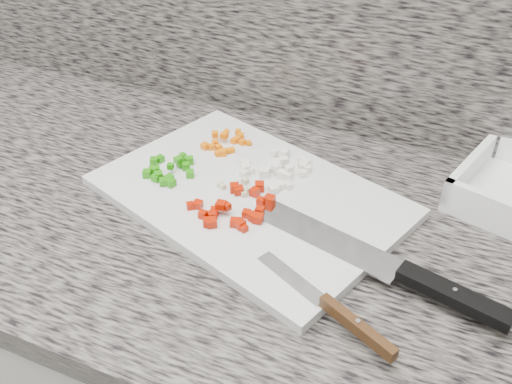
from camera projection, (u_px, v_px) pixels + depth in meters
cabinet at (203, 380)px, 1.17m from camera, size 3.92×0.62×0.86m
countertop at (188, 208)px, 0.90m from camera, size 3.96×0.64×0.04m
cutting_board at (249, 196)px, 0.88m from camera, size 0.53×0.43×0.02m
carrot_pile at (225, 142)px, 0.98m from camera, size 0.08×0.09×0.02m
onion_pile at (278, 168)px, 0.92m from camera, size 0.11×0.12×0.02m
green_pepper_pile at (168, 170)px, 0.91m from camera, size 0.09×0.09×0.02m
red_pepper_pile at (236, 207)px, 0.84m from camera, size 0.12×0.13×0.02m
garlic_pile at (238, 187)px, 0.88m from camera, size 0.06×0.04×0.01m
chef_knife at (406, 274)px, 0.73m from camera, size 0.36×0.13×0.02m
paring_knife at (339, 313)px, 0.67m from camera, size 0.21×0.11×0.02m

